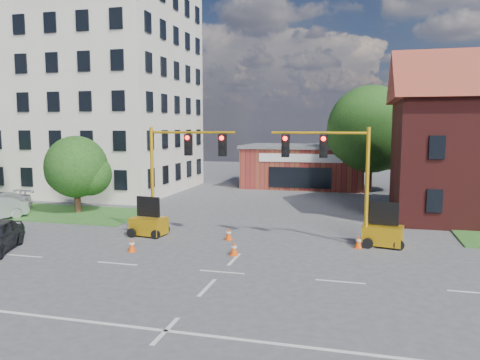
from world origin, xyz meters
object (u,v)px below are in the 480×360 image
at_px(trailer_east, 383,233).
at_px(signal_mast_east, 335,171).
at_px(signal_mast_west, 179,167).
at_px(trailer_west, 149,224).
at_px(pickup_white, 437,207).

bearing_deg(trailer_east, signal_mast_east, -162.28).
bearing_deg(signal_mast_east, trailer_east, 6.87).
bearing_deg(signal_mast_west, trailer_west, -160.33).
bearing_deg(pickup_white, signal_mast_west, 118.79).
height_order(signal_mast_east, pickup_white, signal_mast_east).
distance_m(signal_mast_west, pickup_white, 18.27).
relative_size(trailer_west, trailer_east, 0.97).
height_order(signal_mast_east, trailer_east, signal_mast_east).
distance_m(signal_mast_east, trailer_east, 4.10).
height_order(signal_mast_east, trailer_west, signal_mast_east).
xyz_separation_m(trailer_west, trailer_east, (12.88, 0.89, 0.02)).
bearing_deg(pickup_white, trailer_west, 117.69).
distance_m(trailer_west, pickup_white, 19.70).
relative_size(signal_mast_east, trailer_east, 2.79).
height_order(trailer_east, pickup_white, trailer_east).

